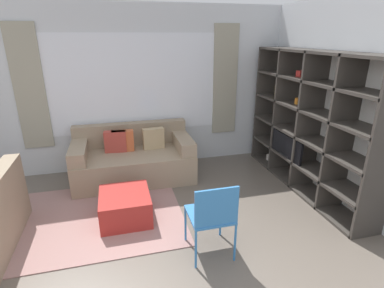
% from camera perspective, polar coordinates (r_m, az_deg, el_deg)
% --- Properties ---
extents(wall_back, '(6.34, 0.11, 2.70)m').
position_cam_1_polar(wall_back, '(5.17, -10.83, 10.17)').
color(wall_back, silver).
rests_on(wall_back, ground_plane).
extents(wall_right, '(0.07, 4.41, 2.70)m').
position_cam_1_polar(wall_right, '(4.62, 25.53, 7.34)').
color(wall_right, silver).
rests_on(wall_right, ground_plane).
extents(area_rug, '(2.53, 1.74, 0.01)m').
position_cam_1_polar(area_rug, '(4.18, -20.16, -13.23)').
color(area_rug, gray).
rests_on(area_rug, ground_plane).
extents(shelving_unit, '(0.43, 2.63, 2.02)m').
position_cam_1_polar(shelving_unit, '(4.68, 21.69, 3.64)').
color(shelving_unit, silver).
rests_on(shelving_unit, ground_plane).
extents(couch_main, '(1.86, 0.97, 0.83)m').
position_cam_1_polar(couch_main, '(4.95, -11.06, -2.85)').
color(couch_main, gray).
rests_on(couch_main, ground_plane).
extents(ottoman, '(0.62, 0.67, 0.36)m').
position_cam_1_polar(ottoman, '(3.95, -12.59, -11.52)').
color(ottoman, '#A82823').
rests_on(ottoman, ground_plane).
extents(folding_chair, '(0.44, 0.46, 0.86)m').
position_cam_1_polar(folding_chair, '(3.11, 3.90, -13.11)').
color(folding_chair, '#3375B7').
rests_on(folding_chair, ground_plane).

